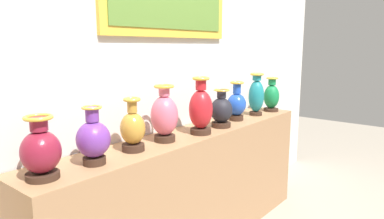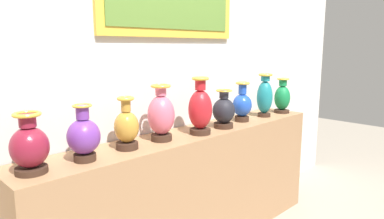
{
  "view_description": "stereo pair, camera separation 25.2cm",
  "coord_description": "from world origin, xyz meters",
  "px_view_note": "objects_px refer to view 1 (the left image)",
  "views": [
    {
      "loc": [
        -1.92,
        -1.58,
        1.54
      ],
      "look_at": [
        0.0,
        0.0,
        1.09
      ],
      "focal_mm": 32.64,
      "sensor_mm": 36.0,
      "label": 1
    },
    {
      "loc": [
        -1.75,
        -1.77,
        1.54
      ],
      "look_at": [
        0.0,
        0.0,
        1.09
      ],
      "focal_mm": 32.64,
      "sensor_mm": 36.0,
      "label": 2
    }
  ],
  "objects_px": {
    "vase_ochre": "(133,129)",
    "vase_crimson": "(201,109)",
    "vase_burgundy": "(41,151)",
    "vase_rose": "(164,116)",
    "vase_violet": "(93,139)",
    "vase_emerald": "(271,96)",
    "vase_sapphire": "(237,104)",
    "vase_onyx": "(221,111)",
    "vase_teal": "(256,95)"
  },
  "relations": [
    {
      "from": "vase_ochre",
      "to": "vase_crimson",
      "type": "distance_m",
      "value": 0.59
    },
    {
      "from": "vase_burgundy",
      "to": "vase_rose",
      "type": "xyz_separation_m",
      "value": [
        0.85,
        0.02,
        0.04
      ]
    },
    {
      "from": "vase_violet",
      "to": "vase_emerald",
      "type": "bearing_deg",
      "value": -0.27
    },
    {
      "from": "vase_crimson",
      "to": "vase_emerald",
      "type": "height_order",
      "value": "vase_crimson"
    },
    {
      "from": "vase_rose",
      "to": "vase_sapphire",
      "type": "relative_size",
      "value": 1.13
    },
    {
      "from": "vase_burgundy",
      "to": "vase_crimson",
      "type": "height_order",
      "value": "vase_crimson"
    },
    {
      "from": "vase_ochre",
      "to": "vase_onyx",
      "type": "height_order",
      "value": "vase_ochre"
    },
    {
      "from": "vase_emerald",
      "to": "vase_teal",
      "type": "bearing_deg",
      "value": 177.35
    },
    {
      "from": "vase_crimson",
      "to": "vase_ochre",
      "type": "bearing_deg",
      "value": 174.45
    },
    {
      "from": "vase_rose",
      "to": "vase_crimson",
      "type": "distance_m",
      "value": 0.32
    },
    {
      "from": "vase_violet",
      "to": "vase_ochre",
      "type": "distance_m",
      "value": 0.3
    },
    {
      "from": "vase_violet",
      "to": "vase_rose",
      "type": "distance_m",
      "value": 0.57
    },
    {
      "from": "vase_ochre",
      "to": "vase_teal",
      "type": "relative_size",
      "value": 0.84
    },
    {
      "from": "vase_ochre",
      "to": "vase_sapphire",
      "type": "distance_m",
      "value": 1.15
    },
    {
      "from": "vase_crimson",
      "to": "vase_rose",
      "type": "bearing_deg",
      "value": 169.2
    },
    {
      "from": "vase_burgundy",
      "to": "vase_onyx",
      "type": "height_order",
      "value": "vase_burgundy"
    },
    {
      "from": "vase_rose",
      "to": "vase_onyx",
      "type": "distance_m",
      "value": 0.59
    },
    {
      "from": "vase_crimson",
      "to": "vase_onyx",
      "type": "distance_m",
      "value": 0.28
    },
    {
      "from": "vase_rose",
      "to": "vase_crimson",
      "type": "xyz_separation_m",
      "value": [
        0.31,
        -0.06,
        0.01
      ]
    },
    {
      "from": "vase_teal",
      "to": "vase_onyx",
      "type": "bearing_deg",
      "value": -177.51
    },
    {
      "from": "vase_onyx",
      "to": "vase_rose",
      "type": "bearing_deg",
      "value": 175.01
    },
    {
      "from": "vase_ochre",
      "to": "vase_teal",
      "type": "xyz_separation_m",
      "value": [
        1.45,
        -0.02,
        0.05
      ]
    },
    {
      "from": "vase_crimson",
      "to": "vase_sapphire",
      "type": "bearing_deg",
      "value": 5.38
    },
    {
      "from": "vase_crimson",
      "to": "vase_burgundy",
      "type": "bearing_deg",
      "value": 177.85
    },
    {
      "from": "vase_burgundy",
      "to": "vase_emerald",
      "type": "distance_m",
      "value": 2.31
    },
    {
      "from": "vase_sapphire",
      "to": "vase_emerald",
      "type": "height_order",
      "value": "vase_sapphire"
    },
    {
      "from": "vase_onyx",
      "to": "vase_emerald",
      "type": "bearing_deg",
      "value": 0.86
    },
    {
      "from": "vase_ochre",
      "to": "vase_teal",
      "type": "height_order",
      "value": "vase_teal"
    },
    {
      "from": "vase_onyx",
      "to": "vase_teal",
      "type": "height_order",
      "value": "vase_teal"
    },
    {
      "from": "vase_onyx",
      "to": "vase_emerald",
      "type": "xyz_separation_m",
      "value": [
        0.87,
        0.01,
        0.02
      ]
    },
    {
      "from": "vase_violet",
      "to": "vase_sapphire",
      "type": "relative_size",
      "value": 0.95
    },
    {
      "from": "vase_sapphire",
      "to": "vase_emerald",
      "type": "bearing_deg",
      "value": -3.07
    },
    {
      "from": "vase_burgundy",
      "to": "vase_emerald",
      "type": "relative_size",
      "value": 0.93
    },
    {
      "from": "vase_burgundy",
      "to": "vase_ochre",
      "type": "relative_size",
      "value": 0.95
    },
    {
      "from": "vase_emerald",
      "to": "vase_sapphire",
      "type": "bearing_deg",
      "value": 176.93
    },
    {
      "from": "vase_burgundy",
      "to": "vase_rose",
      "type": "relative_size",
      "value": 0.82
    },
    {
      "from": "vase_ochre",
      "to": "vase_crimson",
      "type": "height_order",
      "value": "vase_crimson"
    },
    {
      "from": "vase_burgundy",
      "to": "vase_crimson",
      "type": "relative_size",
      "value": 0.75
    },
    {
      "from": "vase_rose",
      "to": "vase_onyx",
      "type": "xyz_separation_m",
      "value": [
        0.58,
        -0.05,
        -0.04
      ]
    },
    {
      "from": "vase_violet",
      "to": "vase_sapphire",
      "type": "height_order",
      "value": "vase_sapphire"
    },
    {
      "from": "vase_onyx",
      "to": "vase_sapphire",
      "type": "relative_size",
      "value": 0.89
    },
    {
      "from": "vase_burgundy",
      "to": "vase_ochre",
      "type": "distance_m",
      "value": 0.58
    },
    {
      "from": "vase_rose",
      "to": "vase_teal",
      "type": "relative_size",
      "value": 0.98
    },
    {
      "from": "vase_emerald",
      "to": "vase_ochre",
      "type": "bearing_deg",
      "value": 178.82
    },
    {
      "from": "vase_sapphire",
      "to": "vase_teal",
      "type": "bearing_deg",
      "value": -3.46
    },
    {
      "from": "vase_crimson",
      "to": "vase_teal",
      "type": "height_order",
      "value": "vase_crimson"
    },
    {
      "from": "vase_burgundy",
      "to": "vase_emerald",
      "type": "xyz_separation_m",
      "value": [
        2.31,
        -0.02,
        0.01
      ]
    },
    {
      "from": "vase_onyx",
      "to": "vase_teal",
      "type": "bearing_deg",
      "value": 2.49
    },
    {
      "from": "vase_ochre",
      "to": "vase_teal",
      "type": "distance_m",
      "value": 1.45
    },
    {
      "from": "vase_violet",
      "to": "vase_ochre",
      "type": "height_order",
      "value": "vase_ochre"
    }
  ]
}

